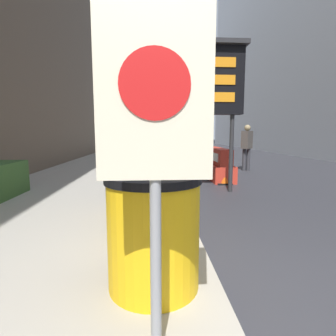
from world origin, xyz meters
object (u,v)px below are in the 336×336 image
at_px(jersey_barrier_red_striped, 217,165).
at_px(traffic_light_near_curb, 172,112).
at_px(barrel_drum_middle, 153,199).
at_px(warning_sign, 155,114).
at_px(traffic_cone_near, 222,163).
at_px(barrel_drum_foreground, 154,231).
at_px(jersey_barrier_orange_far, 203,160).
at_px(message_board, 195,80).
at_px(pedestrian_worker, 247,144).
at_px(traffic_cone_mid, 224,171).
at_px(pedestrian_passerby, 191,143).
at_px(barrel_drum_back, 147,183).

bearing_deg(jersey_barrier_red_striped, traffic_light_near_curb, 98.72).
xyz_separation_m(barrel_drum_middle, warning_sign, (-0.00, -1.74, 0.86)).
bearing_deg(warning_sign, traffic_cone_near, 72.33).
distance_m(barrel_drum_foreground, warning_sign, 1.11).
bearing_deg(jersey_barrier_orange_far, message_board, -103.96).
xyz_separation_m(message_board, pedestrian_worker, (2.55, 3.52, -1.56)).
xyz_separation_m(jersey_barrier_orange_far, traffic_cone_mid, (-0.04, -3.19, -0.00)).
distance_m(traffic_cone_near, traffic_cone_mid, 2.05).
bearing_deg(pedestrian_passerby, barrel_drum_back, -47.80).
bearing_deg(barrel_drum_back, traffic_light_near_curb, 83.16).
bearing_deg(jersey_barrier_orange_far, traffic_light_near_curb, 103.89).
bearing_deg(traffic_cone_near, traffic_light_near_curb, 105.48).
distance_m(jersey_barrier_red_striped, traffic_cone_mid, 0.92).
height_order(barrel_drum_foreground, barrel_drum_back, same).
bearing_deg(jersey_barrier_orange_far, pedestrian_passerby, 96.04).
relative_size(warning_sign, pedestrian_worker, 1.13).
relative_size(barrel_drum_foreground, traffic_cone_mid, 1.28).
xyz_separation_m(warning_sign, message_board, (0.97, 4.73, 1.10)).
distance_m(barrel_drum_middle, jersey_barrier_red_striped, 5.26).
bearing_deg(jersey_barrier_red_striped, barrel_drum_back, -118.69).
xyz_separation_m(barrel_drum_middle, traffic_light_near_curb, (1.09, 10.83, 1.92)).
height_order(barrel_drum_middle, barrel_drum_back, same).
xyz_separation_m(barrel_drum_foreground, traffic_light_near_curb, (1.09, 11.87, 1.92)).
distance_m(jersey_barrier_red_striped, traffic_light_near_curb, 6.40).
bearing_deg(traffic_cone_near, pedestrian_worker, 28.25).
bearing_deg(traffic_cone_near, barrel_drum_foreground, -109.38).
distance_m(barrel_drum_foreground, jersey_barrier_red_striped, 6.23).
bearing_deg(traffic_cone_mid, barrel_drum_middle, -116.48).
distance_m(warning_sign, traffic_cone_mid, 6.11).
height_order(barrel_drum_foreground, pedestrian_worker, pedestrian_worker).
bearing_deg(jersey_barrier_red_striped, jersey_barrier_orange_far, 90.00).
xyz_separation_m(barrel_drum_back, pedestrian_worker, (3.62, 5.48, 0.41)).
xyz_separation_m(traffic_cone_mid, traffic_light_near_curb, (-0.88, 6.90, 2.17)).
distance_m(traffic_light_near_curb, pedestrian_worker, 5.19).
bearing_deg(traffic_cone_near, message_board, -116.56).
bearing_deg(jersey_barrier_orange_far, pedestrian_worker, -22.00).
bearing_deg(warning_sign, jersey_barrier_red_striped, 73.12).
relative_size(traffic_light_near_curb, pedestrian_passerby, 2.18).
xyz_separation_m(barrel_drum_foreground, pedestrian_worker, (3.53, 7.55, 0.41)).
bearing_deg(traffic_cone_mid, jersey_barrier_red_striped, 87.50).
bearing_deg(traffic_cone_near, jersey_barrier_orange_far, 110.24).
distance_m(barrel_drum_back, message_board, 2.96).
bearing_deg(warning_sign, message_board, 78.37).
height_order(barrel_drum_foreground, warning_sign, warning_sign).
distance_m(barrel_drum_foreground, traffic_cone_near, 7.39).
xyz_separation_m(traffic_cone_near, traffic_cone_mid, (-0.48, -1.99, -0.02)).
relative_size(barrel_drum_foreground, pedestrian_passerby, 0.58).
relative_size(traffic_cone_near, traffic_light_near_curb, 0.22).
xyz_separation_m(jersey_barrier_orange_far, pedestrian_passerby, (-0.19, 1.76, 0.59)).
xyz_separation_m(message_board, jersey_barrier_orange_far, (1.03, 4.14, -2.21)).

